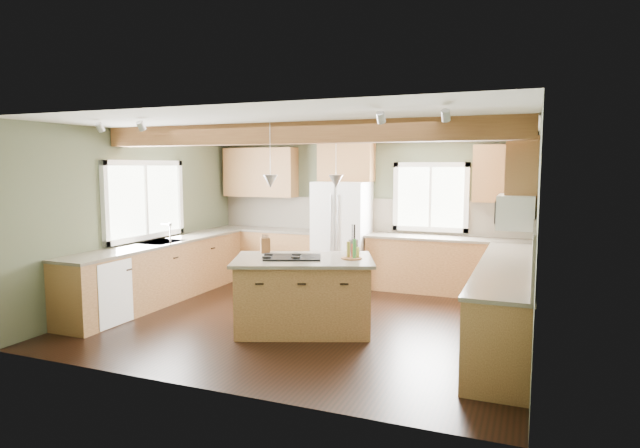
% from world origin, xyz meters
% --- Properties ---
extents(floor, '(5.60, 5.60, 0.00)m').
position_xyz_m(floor, '(0.00, 0.00, 0.00)').
color(floor, black).
rests_on(floor, ground).
extents(ceiling, '(5.60, 5.60, 0.00)m').
position_xyz_m(ceiling, '(0.00, 0.00, 2.60)').
color(ceiling, silver).
rests_on(ceiling, wall_back).
extents(wall_back, '(5.60, 0.00, 5.60)m').
position_xyz_m(wall_back, '(0.00, 2.50, 1.30)').
color(wall_back, '#4D533B').
rests_on(wall_back, ground).
extents(wall_left, '(0.00, 5.00, 5.00)m').
position_xyz_m(wall_left, '(-2.80, 0.00, 1.30)').
color(wall_left, '#4D533B').
rests_on(wall_left, ground).
extents(wall_right, '(0.00, 5.00, 5.00)m').
position_xyz_m(wall_right, '(2.80, 0.00, 1.30)').
color(wall_right, '#4D533B').
rests_on(wall_right, ground).
extents(ceiling_beam, '(5.55, 0.26, 0.26)m').
position_xyz_m(ceiling_beam, '(0.00, -0.48, 2.47)').
color(ceiling_beam, brown).
rests_on(ceiling_beam, ceiling).
extents(soffit_trim, '(5.55, 0.20, 0.10)m').
position_xyz_m(soffit_trim, '(0.00, 2.40, 2.54)').
color(soffit_trim, brown).
rests_on(soffit_trim, ceiling).
extents(backsplash_back, '(5.58, 0.03, 0.58)m').
position_xyz_m(backsplash_back, '(0.00, 2.48, 1.21)').
color(backsplash_back, brown).
rests_on(backsplash_back, wall_back).
extents(backsplash_right, '(0.03, 3.70, 0.58)m').
position_xyz_m(backsplash_right, '(2.78, 0.05, 1.21)').
color(backsplash_right, brown).
rests_on(backsplash_right, wall_right).
extents(base_cab_back_left, '(2.02, 0.60, 0.88)m').
position_xyz_m(base_cab_back_left, '(-1.79, 2.20, 0.44)').
color(base_cab_back_left, brown).
rests_on(base_cab_back_left, floor).
extents(counter_back_left, '(2.06, 0.64, 0.04)m').
position_xyz_m(counter_back_left, '(-1.79, 2.20, 0.90)').
color(counter_back_left, '#4A4236').
rests_on(counter_back_left, base_cab_back_left).
extents(base_cab_back_right, '(2.62, 0.60, 0.88)m').
position_xyz_m(base_cab_back_right, '(1.49, 2.20, 0.44)').
color(base_cab_back_right, brown).
rests_on(base_cab_back_right, floor).
extents(counter_back_right, '(2.66, 0.64, 0.04)m').
position_xyz_m(counter_back_right, '(1.49, 2.20, 0.90)').
color(counter_back_right, '#4A4236').
rests_on(counter_back_right, base_cab_back_right).
extents(base_cab_left, '(0.60, 3.70, 0.88)m').
position_xyz_m(base_cab_left, '(-2.50, 0.05, 0.44)').
color(base_cab_left, brown).
rests_on(base_cab_left, floor).
extents(counter_left, '(0.64, 3.74, 0.04)m').
position_xyz_m(counter_left, '(-2.50, 0.05, 0.90)').
color(counter_left, '#4A4236').
rests_on(counter_left, base_cab_left).
extents(base_cab_right, '(0.60, 3.70, 0.88)m').
position_xyz_m(base_cab_right, '(2.50, 0.05, 0.44)').
color(base_cab_right, brown).
rests_on(base_cab_right, floor).
extents(counter_right, '(0.64, 3.74, 0.04)m').
position_xyz_m(counter_right, '(2.50, 0.05, 0.90)').
color(counter_right, '#4A4236').
rests_on(counter_right, base_cab_right).
extents(upper_cab_back_left, '(1.40, 0.35, 0.90)m').
position_xyz_m(upper_cab_back_left, '(-1.99, 2.33, 1.95)').
color(upper_cab_back_left, brown).
rests_on(upper_cab_back_left, wall_back).
extents(upper_cab_over_fridge, '(0.96, 0.35, 0.70)m').
position_xyz_m(upper_cab_over_fridge, '(-0.30, 2.33, 2.15)').
color(upper_cab_over_fridge, brown).
rests_on(upper_cab_over_fridge, wall_back).
extents(upper_cab_right, '(0.35, 2.20, 0.90)m').
position_xyz_m(upper_cab_right, '(2.62, 0.90, 1.95)').
color(upper_cab_right, brown).
rests_on(upper_cab_right, wall_right).
extents(upper_cab_back_corner, '(0.90, 0.35, 0.90)m').
position_xyz_m(upper_cab_back_corner, '(2.30, 2.33, 1.95)').
color(upper_cab_back_corner, brown).
rests_on(upper_cab_back_corner, wall_back).
extents(window_left, '(0.04, 1.60, 1.05)m').
position_xyz_m(window_left, '(-2.78, 0.05, 1.55)').
color(window_left, white).
rests_on(window_left, wall_left).
extents(window_back, '(1.10, 0.04, 1.00)m').
position_xyz_m(window_back, '(1.15, 2.48, 1.55)').
color(window_back, white).
rests_on(window_back, wall_back).
extents(sink, '(0.50, 0.65, 0.03)m').
position_xyz_m(sink, '(-2.50, 0.05, 0.91)').
color(sink, '#262628').
rests_on(sink, counter_left).
extents(faucet, '(0.02, 0.02, 0.28)m').
position_xyz_m(faucet, '(-2.32, 0.05, 1.05)').
color(faucet, '#B2B2B7').
rests_on(faucet, sink).
extents(dishwasher, '(0.60, 0.60, 0.84)m').
position_xyz_m(dishwasher, '(-2.49, -1.25, 0.43)').
color(dishwasher, white).
rests_on(dishwasher, floor).
extents(oven, '(0.60, 0.72, 0.84)m').
position_xyz_m(oven, '(2.49, -1.25, 0.43)').
color(oven, white).
rests_on(oven, floor).
extents(microwave, '(0.40, 0.70, 0.38)m').
position_xyz_m(microwave, '(2.58, -0.05, 1.55)').
color(microwave, white).
rests_on(microwave, wall_right).
extents(pendant_left, '(0.18, 0.18, 0.16)m').
position_xyz_m(pendant_left, '(-0.27, -0.63, 1.88)').
color(pendant_left, '#B2B2B7').
rests_on(pendant_left, ceiling).
extents(pendant_right, '(0.18, 0.18, 0.16)m').
position_xyz_m(pendant_right, '(0.48, -0.33, 1.88)').
color(pendant_right, '#B2B2B7').
rests_on(pendant_right, ceiling).
extents(refrigerator, '(0.90, 0.74, 1.80)m').
position_xyz_m(refrigerator, '(-0.30, 2.12, 0.90)').
color(refrigerator, white).
rests_on(refrigerator, floor).
extents(island, '(1.87, 1.51, 0.88)m').
position_xyz_m(island, '(0.11, -0.48, 0.44)').
color(island, brown).
rests_on(island, floor).
extents(island_top, '(2.01, 1.65, 0.04)m').
position_xyz_m(island_top, '(0.11, -0.48, 0.90)').
color(island_top, '#4A4236').
rests_on(island_top, island).
extents(cooktop, '(0.82, 0.69, 0.02)m').
position_xyz_m(cooktop, '(-0.02, -0.53, 0.93)').
color(cooktop, black).
rests_on(cooktop, island_top).
extents(knife_block, '(0.15, 0.14, 0.20)m').
position_xyz_m(knife_block, '(-0.53, -0.29, 1.02)').
color(knife_block, brown).
rests_on(knife_block, island_top).
extents(utensil_crock, '(0.16, 0.16, 0.17)m').
position_xyz_m(utensil_crock, '(0.55, 0.17, 1.01)').
color(utensil_crock, '#372E2C').
rests_on(utensil_crock, island_top).
extents(bottle_tray, '(0.36, 0.36, 0.24)m').
position_xyz_m(bottle_tray, '(0.69, -0.30, 1.04)').
color(bottle_tray, brown).
rests_on(bottle_tray, island_top).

